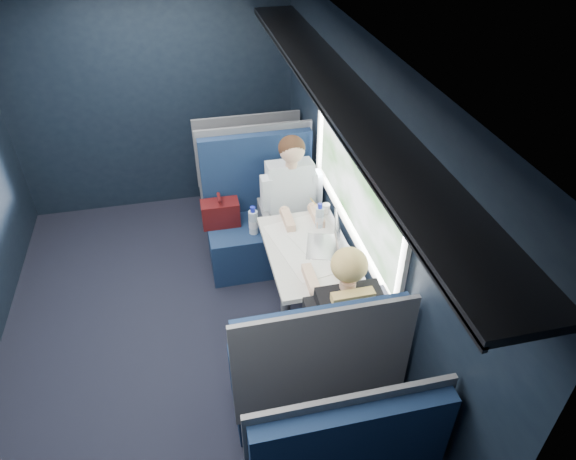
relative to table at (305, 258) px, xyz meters
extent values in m
cube|color=black|center=(-1.03, 0.00, -0.67)|extent=(2.80, 4.20, 0.01)
cube|color=black|center=(0.42, 0.00, 0.49)|extent=(0.10, 4.20, 2.30)
cube|color=black|center=(-1.03, 2.15, 0.49)|extent=(2.80, 0.10, 2.30)
cube|color=silver|center=(-1.03, 0.00, 1.69)|extent=(2.80, 4.20, 0.10)
cube|color=silver|center=(0.35, 0.00, 1.08)|extent=(0.03, 1.84, 0.07)
cube|color=silver|center=(0.35, 0.00, 0.23)|extent=(0.03, 1.84, 0.07)
cube|color=silver|center=(0.35, -0.89, 0.66)|extent=(0.03, 0.07, 0.78)
cube|color=silver|center=(0.35, 0.89, 0.66)|extent=(0.03, 0.07, 0.78)
cube|color=black|center=(0.19, 0.00, 1.32)|extent=(0.36, 4.10, 0.04)
cube|color=black|center=(0.02, 0.00, 1.30)|extent=(0.02, 4.10, 0.03)
cube|color=red|center=(0.35, 0.00, 1.23)|extent=(0.01, 0.10, 0.12)
cylinder|color=#54565E|center=(-0.15, 0.00, -0.31)|extent=(0.08, 0.08, 0.70)
cube|color=silver|center=(0.03, 0.00, 0.06)|extent=(0.62, 1.00, 0.04)
cube|color=#0C1A38|center=(-0.18, 0.78, -0.44)|extent=(1.00, 0.50, 0.45)
cube|color=#0C1A38|center=(-0.18, 1.08, 0.16)|extent=(1.00, 0.10, 0.75)
cube|color=#54565E|center=(-0.18, 1.14, 0.19)|extent=(1.04, 0.03, 0.82)
cube|color=#54565E|center=(-0.18, 0.73, -0.11)|extent=(0.06, 0.40, 0.20)
cube|color=#480F10|center=(-0.55, 0.88, -0.10)|extent=(0.33, 0.18, 0.23)
cylinder|color=#480F10|center=(-0.55, 0.88, 0.07)|extent=(0.03, 0.14, 0.03)
cylinder|color=silver|center=(-0.29, 0.69, -0.10)|extent=(0.08, 0.08, 0.22)
cylinder|color=#1722AD|center=(-0.29, 0.69, 0.03)|extent=(0.05, 0.05, 0.05)
cube|color=#0C1A38|center=(-0.18, -0.78, -0.44)|extent=(1.00, 0.50, 0.45)
cube|color=#0C1A38|center=(-0.18, -1.08, 0.16)|extent=(1.00, 0.10, 0.75)
cube|color=#54565E|center=(-0.18, -1.14, 0.19)|extent=(1.04, 0.03, 0.82)
cube|color=#54565E|center=(-0.18, -0.73, -0.11)|extent=(0.06, 0.40, 0.20)
cube|color=#0C1A38|center=(-0.18, 1.88, -0.44)|extent=(1.00, 0.40, 0.45)
cube|color=#0C1A38|center=(-0.18, 1.64, 0.12)|extent=(1.00, 0.10, 0.66)
cube|color=#54565E|center=(-0.18, 1.59, 0.14)|extent=(1.04, 0.03, 0.72)
cube|color=#0C1A38|center=(-0.18, -1.64, 0.12)|extent=(1.00, 0.10, 0.66)
cube|color=#54565E|center=(-0.18, -1.59, 0.14)|extent=(1.04, 0.03, 0.72)
cube|color=black|center=(0.07, 0.64, -0.13)|extent=(0.36, 0.44, 0.16)
cube|color=black|center=(0.07, 0.44, -0.44)|extent=(0.32, 0.12, 0.45)
cube|color=silver|center=(0.07, 0.80, 0.12)|extent=(0.40, 0.29, 0.53)
cylinder|color=#D8A88C|center=(0.07, 0.76, 0.40)|extent=(0.10, 0.10, 0.06)
sphere|color=#D8A88C|center=(0.07, 0.74, 0.53)|extent=(0.21, 0.21, 0.21)
sphere|color=#382114|center=(0.07, 0.76, 0.55)|extent=(0.22, 0.22, 0.22)
cube|color=silver|center=(-0.15, 0.76, 0.12)|extent=(0.09, 0.12, 0.34)
cube|color=silver|center=(0.29, 0.76, 0.12)|extent=(0.09, 0.12, 0.34)
cube|color=black|center=(0.07, -0.64, -0.13)|extent=(0.36, 0.44, 0.16)
cube|color=black|center=(0.07, -0.44, -0.44)|extent=(0.32, 0.12, 0.45)
cube|color=black|center=(0.07, -0.80, 0.12)|extent=(0.40, 0.29, 0.53)
cylinder|color=#D8A88C|center=(0.07, -0.76, 0.40)|extent=(0.10, 0.10, 0.06)
sphere|color=#D8A88C|center=(0.07, -0.74, 0.53)|extent=(0.21, 0.21, 0.21)
sphere|color=tan|center=(0.07, -0.76, 0.55)|extent=(0.22, 0.22, 0.22)
cube|color=black|center=(-0.15, -0.76, 0.12)|extent=(0.09, 0.12, 0.34)
cube|color=black|center=(0.29, -0.76, 0.12)|extent=(0.09, 0.12, 0.34)
cube|color=tan|center=(0.07, -0.86, 0.24)|extent=(0.26, 0.07, 0.36)
cube|color=white|center=(0.06, 0.05, 0.08)|extent=(0.64, 0.82, 0.01)
cube|color=silver|center=(0.14, 0.00, 0.08)|extent=(0.32, 0.37, 0.01)
cube|color=silver|center=(0.25, 0.00, 0.20)|extent=(0.11, 0.30, 0.22)
cube|color=black|center=(0.24, 0.00, 0.20)|extent=(0.09, 0.26, 0.18)
cylinder|color=silver|center=(0.18, 0.26, 0.17)|extent=(0.07, 0.07, 0.19)
cylinder|color=#1722AD|center=(0.18, 0.26, 0.28)|extent=(0.04, 0.04, 0.04)
cylinder|color=white|center=(0.29, 0.44, 0.12)|extent=(0.07, 0.07, 0.08)
camera|label=1|loc=(-0.79, -2.92, 2.51)|focal=32.00mm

